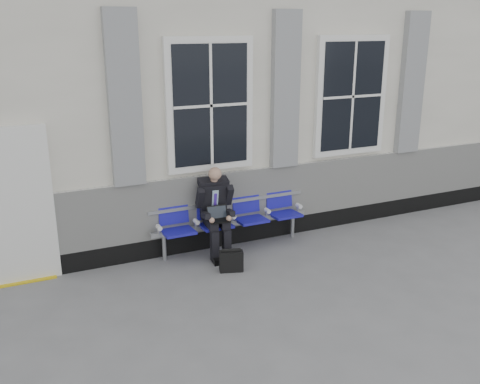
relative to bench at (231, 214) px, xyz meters
name	(u,v)px	position (x,y,z in m)	size (l,w,h in m)	color
ground	(380,258)	(1.88, -1.32, -0.55)	(70.00, 70.00, 0.00)	slate
station_building	(274,87)	(1.86, 2.15, 1.67)	(14.40, 4.40, 4.49)	silver
bench	(231,214)	(0.00, 0.00, 0.00)	(2.60, 0.47, 0.91)	#9EA0A3
businessman	(215,208)	(-0.31, -0.13, 0.20)	(0.57, 0.76, 1.38)	black
briefcase	(231,261)	(-0.34, -0.79, -0.39)	(0.36, 0.24, 0.35)	black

